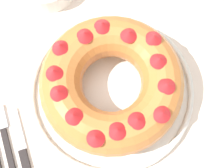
{
  "coord_description": "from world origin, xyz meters",
  "views": [
    {
      "loc": [
        -0.05,
        -0.18,
        1.4
      ],
      "look_at": [
        0.01,
        -0.0,
        0.8
      ],
      "focal_mm": 50.0,
      "sensor_mm": 36.0,
      "label": 1
    }
  ],
  "objects_px": {
    "fork": "(6,141)",
    "cake_knife": "(23,151)",
    "serving_dish": "(112,91)",
    "bundt_cake": "(112,84)"
  },
  "relations": [
    {
      "from": "fork",
      "to": "cake_knife",
      "type": "xyz_separation_m",
      "value": [
        0.03,
        -0.03,
        0.0
      ]
    },
    {
      "from": "serving_dish",
      "to": "bundt_cake",
      "type": "relative_size",
      "value": 1.22
    },
    {
      "from": "fork",
      "to": "cake_knife",
      "type": "distance_m",
      "value": 0.04
    },
    {
      "from": "bundt_cake",
      "to": "cake_knife",
      "type": "xyz_separation_m",
      "value": [
        -0.22,
        -0.06,
        -0.06
      ]
    },
    {
      "from": "serving_dish",
      "to": "bundt_cake",
      "type": "xyz_separation_m",
      "value": [
        -0.0,
        -0.0,
        0.06
      ]
    },
    {
      "from": "serving_dish",
      "to": "fork",
      "type": "relative_size",
      "value": 1.92
    },
    {
      "from": "bundt_cake",
      "to": "fork",
      "type": "bearing_deg",
      "value": -173.45
    },
    {
      "from": "serving_dish",
      "to": "cake_knife",
      "type": "distance_m",
      "value": 0.22
    },
    {
      "from": "serving_dish",
      "to": "bundt_cake",
      "type": "distance_m",
      "value": 0.06
    },
    {
      "from": "cake_knife",
      "to": "fork",
      "type": "bearing_deg",
      "value": 133.04
    }
  ]
}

